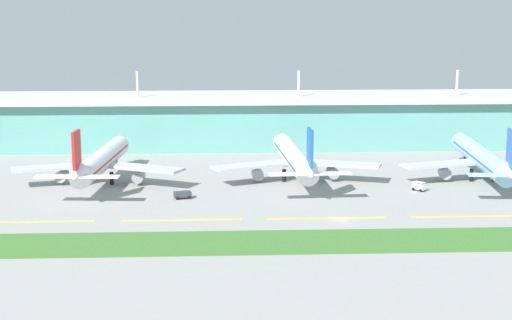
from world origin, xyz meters
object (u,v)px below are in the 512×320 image
(baggage_cart, at_px, (419,186))
(pushback_tug, at_px, (182,194))
(airliner_near_middle, at_px, (101,161))
(airliner_far_middle, at_px, (482,158))
(airliner_center, at_px, (295,158))

(baggage_cart, distance_m, pushback_tug, 63.84)
(airliner_near_middle, bearing_deg, pushback_tug, -39.71)
(airliner_near_middle, distance_m, pushback_tug, 31.08)
(airliner_far_middle, bearing_deg, airliner_center, 177.28)
(airliner_far_middle, xyz_separation_m, pushback_tug, (-84.85, -18.47, -5.35))
(airliner_near_middle, relative_size, airliner_center, 0.97)
(airliner_center, xyz_separation_m, airliner_far_middle, (53.67, -2.55, 0.00))
(airliner_center, relative_size, baggage_cart, 15.99)
(airliner_near_middle, distance_m, airliner_far_middle, 108.40)
(airliner_near_middle, height_order, airliner_far_middle, same)
(airliner_center, height_order, airliner_far_middle, same)
(airliner_far_middle, bearing_deg, baggage_cart, -149.51)
(airliner_near_middle, height_order, airliner_center, same)
(airliner_center, distance_m, pushback_tug, 37.98)
(airliner_center, distance_m, baggage_cart, 36.11)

